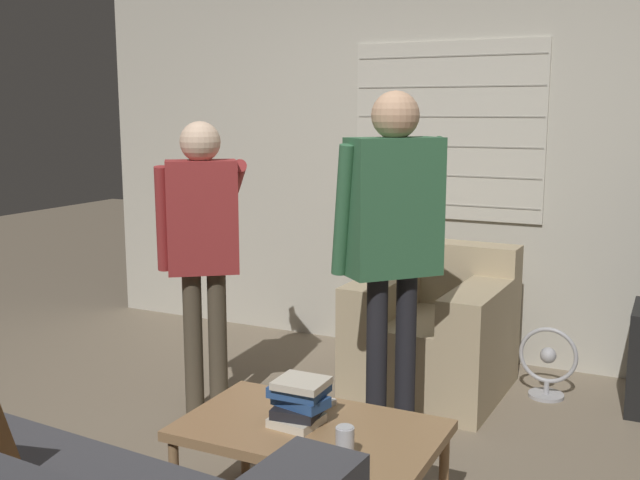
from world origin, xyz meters
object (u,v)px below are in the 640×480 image
at_px(person_right_standing, 392,225).
at_px(book_stack, 299,400).
at_px(person_left_standing, 203,234).
at_px(floor_fan, 548,363).
at_px(coffee_table, 311,435).
at_px(soda_can, 345,444).
at_px(spare_remote, 323,405).
at_px(armchair_beige, 434,332).

xyz_separation_m(person_right_standing, book_stack, (-0.07, -0.82, -0.58)).
distance_m(person_left_standing, floor_fan, 2.08).
bearing_deg(floor_fan, coffee_table, -109.02).
xyz_separation_m(soda_can, spare_remote, (-0.27, 0.38, -0.05)).
height_order(person_right_standing, spare_remote, person_right_standing).
xyz_separation_m(coffee_table, floor_fan, (0.62, 1.79, -0.18)).
bearing_deg(armchair_beige, person_left_standing, 43.07).
relative_size(coffee_table, floor_fan, 2.43).
xyz_separation_m(armchair_beige, soda_can, (0.24, -1.84, 0.14)).
bearing_deg(person_right_standing, floor_fan, 10.68).
xyz_separation_m(coffee_table, spare_remote, (-0.03, 0.18, 0.05)).
bearing_deg(floor_fan, person_left_standing, -147.74).
height_order(person_left_standing, spare_remote, person_left_standing).
relative_size(armchair_beige, floor_fan, 2.20).
bearing_deg(spare_remote, person_right_standing, 96.13).
bearing_deg(book_stack, floor_fan, 69.68).
bearing_deg(person_right_standing, coffee_table, -139.52).
relative_size(person_left_standing, spare_remote, 11.60).
distance_m(person_left_standing, person_right_standing, 1.04).
bearing_deg(soda_can, armchair_beige, 97.56).
relative_size(person_right_standing, soda_can, 13.58).
bearing_deg(spare_remote, book_stack, -85.35).
relative_size(coffee_table, person_left_standing, 0.64).
height_order(person_left_standing, person_right_standing, person_right_standing).
bearing_deg(coffee_table, person_right_standing, 88.43).
height_order(coffee_table, floor_fan, coffee_table).
distance_m(coffee_table, person_left_standing, 1.40).
relative_size(person_left_standing, soda_can, 12.44).
bearing_deg(spare_remote, floor_fan, 78.89).
relative_size(person_left_standing, floor_fan, 3.80).
bearing_deg(coffee_table, person_left_standing, 142.94).
bearing_deg(person_left_standing, person_right_standing, -33.80).
height_order(armchair_beige, coffee_table, armchair_beige).
height_order(coffee_table, person_right_standing, person_right_standing).
bearing_deg(person_left_standing, spare_remote, -67.59).
xyz_separation_m(armchair_beige, coffee_table, (0.01, -1.63, 0.04)).
bearing_deg(book_stack, spare_remote, 83.97).
distance_m(soda_can, spare_remote, 0.47).
height_order(soda_can, spare_remote, soda_can).
distance_m(person_left_standing, soda_can, 1.66).
height_order(person_left_standing, soda_can, person_left_standing).
bearing_deg(soda_can, floor_fan, 79.27).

